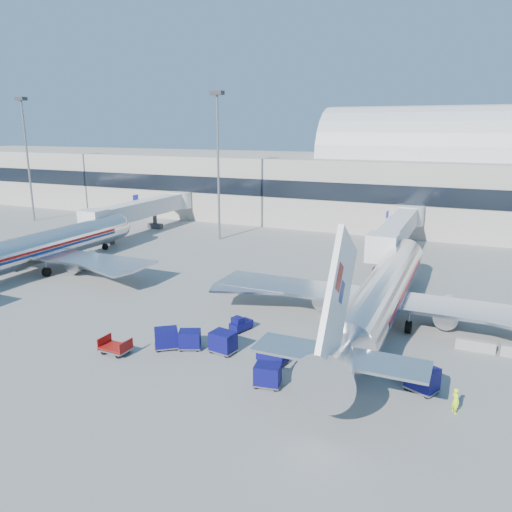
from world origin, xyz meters
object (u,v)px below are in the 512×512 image
at_px(airliner_main, 382,294).
at_px(tug_lead, 272,354).
at_px(mast_west, 218,144).
at_px(jetbridge_near, 399,228).
at_px(mast_far_west, 26,141).
at_px(barrier_near, 475,345).
at_px(jetbridge_mid, 147,208).
at_px(airliner_mid, 35,249).
at_px(tug_left, 240,324).
at_px(cart_train_b, 190,339).
at_px(cart_open_red, 116,348).
at_px(cart_solo_near, 268,375).
at_px(cart_train_a, 223,342).
at_px(cart_train_c, 166,338).
at_px(cart_solo_far, 422,378).
at_px(tug_right, 407,370).
at_px(ramp_worker, 455,401).

distance_m(airliner_main, tug_lead, 12.78).
relative_size(airliner_main, mast_west, 1.65).
relative_size(jetbridge_near, mast_far_west, 1.22).
bearing_deg(barrier_near, jetbridge_mid, 151.20).
relative_size(airliner_mid, tug_left, 16.27).
bearing_deg(airliner_mid, cart_train_b, -21.63).
height_order(jetbridge_near, barrier_near, jetbridge_near).
height_order(tug_left, cart_open_red, tug_left).
bearing_deg(cart_solo_near, mast_west, 112.84).
distance_m(tug_lead, cart_train_b, 6.93).
bearing_deg(jetbridge_near, cart_open_red, -110.92).
xyz_separation_m(tug_lead, cart_train_a, (-4.13, -0.05, 0.25)).
bearing_deg(tug_lead, cart_train_c, -163.57).
relative_size(airliner_mid, cart_open_red, 15.70).
bearing_deg(cart_open_red, cart_train_c, 39.81).
distance_m(airliner_main, barrier_near, 8.74).
bearing_deg(cart_train_c, cart_solo_far, -33.45).
bearing_deg(cart_solo_near, tug_right, 21.07).
bearing_deg(cart_solo_near, tug_left, 117.39).
relative_size(barrier_near, cart_open_red, 1.26).
bearing_deg(cart_solo_far, cart_train_a, -154.86).
distance_m(jetbridge_near, cart_solo_far, 37.96).
relative_size(cart_train_a, cart_train_c, 0.91).
xyz_separation_m(barrier_near, tug_lead, (-14.20, -8.44, 0.23)).
bearing_deg(mast_west, jetbridge_mid, 176.79).
bearing_deg(cart_open_red, cart_train_b, 34.77).
bearing_deg(jetbridge_near, cart_solo_far, -79.08).
xyz_separation_m(jetbridge_mid, cart_train_a, (34.08, -37.30, -3.00)).
distance_m(tug_right, cart_train_a, 13.99).
height_order(jetbridge_near, cart_train_b, jetbridge_near).
bearing_deg(tug_left, mast_west, 48.73).
xyz_separation_m(jetbridge_near, tug_left, (-8.58, -32.77, -3.31)).
distance_m(cart_open_red, ramp_worker, 25.05).
relative_size(tug_left, ramp_worker, 1.35).
height_order(tug_lead, cart_solo_far, cart_solo_far).
bearing_deg(jetbridge_mid, jetbridge_near, 0.00).
bearing_deg(mast_west, cart_open_red, -73.36).
bearing_deg(airliner_mid, jetbridge_near, 33.59).
distance_m(tug_lead, cart_solo_far, 10.97).
bearing_deg(ramp_worker, cart_train_a, 47.35).
distance_m(cart_train_b, cart_open_red, 5.84).
distance_m(tug_right, cart_solo_near, 9.99).
bearing_deg(cart_train_a, airliner_main, 55.67).
distance_m(jetbridge_mid, cart_train_b, 49.14).
xyz_separation_m(cart_train_c, ramp_worker, (21.83, -0.62, -0.06)).
relative_size(cart_solo_near, cart_open_red, 0.86).
xyz_separation_m(cart_train_a, ramp_worker, (17.27, -1.79, -0.09)).
relative_size(tug_right, cart_train_a, 1.05).
relative_size(tug_lead, cart_open_red, 1.03).
distance_m(jetbridge_mid, mast_far_west, 27.82).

